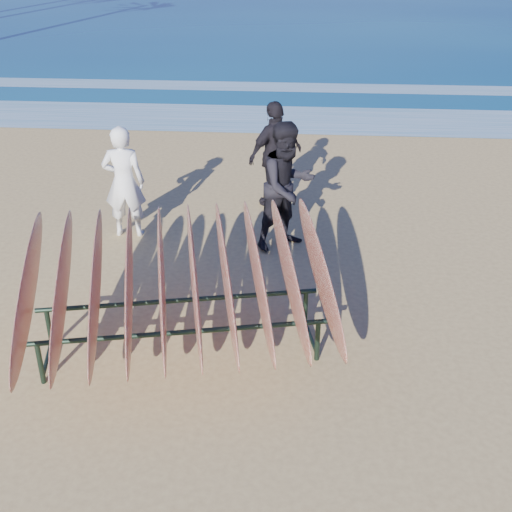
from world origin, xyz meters
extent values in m
plane|color=tan|center=(0.00, 0.00, 0.00)|extent=(120.00, 120.00, 0.00)
plane|color=white|center=(0.00, 10.00, 0.01)|extent=(160.00, 160.00, 0.00)
plane|color=white|center=(0.00, 13.50, 0.01)|extent=(160.00, 160.00, 0.00)
cylinder|color=black|center=(-2.16, -0.46, 0.25)|extent=(0.06, 0.06, 0.50)
cylinder|color=black|center=(0.73, 0.18, 0.25)|extent=(0.06, 0.06, 0.50)
cylinder|color=black|center=(-2.30, 0.18, 0.25)|extent=(0.06, 0.06, 0.50)
cylinder|color=black|center=(0.59, 0.81, 0.25)|extent=(0.06, 0.06, 0.50)
cylinder|color=black|center=(-0.72, -0.14, 0.50)|extent=(3.14, 0.74, 0.06)
cylinder|color=black|center=(-0.86, 0.49, 0.50)|extent=(3.14, 0.74, 0.06)
cylinder|color=black|center=(-2.23, -0.14, 0.08)|extent=(0.18, 0.64, 0.04)
cylinder|color=black|center=(0.66, 0.49, 0.08)|extent=(0.18, 0.64, 0.04)
ellipsoid|color=maroon|center=(-2.30, -0.15, 0.95)|extent=(0.62, 2.54, 1.18)
ellipsoid|color=maroon|center=(-1.97, -0.08, 0.95)|extent=(0.62, 2.54, 1.18)
ellipsoid|color=maroon|center=(-1.63, -0.01, 0.95)|extent=(0.62, 2.54, 1.18)
ellipsoid|color=maroon|center=(-1.29, 0.07, 0.95)|extent=(0.62, 2.54, 1.18)
ellipsoid|color=maroon|center=(-0.96, 0.14, 0.95)|extent=(0.62, 2.54, 1.18)
ellipsoid|color=maroon|center=(-0.62, 0.21, 0.95)|extent=(0.62, 2.54, 1.18)
ellipsoid|color=maroon|center=(-0.28, 0.29, 0.95)|extent=(0.62, 2.54, 1.18)
ellipsoid|color=maroon|center=(0.05, 0.36, 0.95)|extent=(0.62, 2.54, 1.18)
ellipsoid|color=maroon|center=(0.39, 0.44, 0.95)|extent=(0.62, 2.54, 1.18)
ellipsoid|color=maroon|center=(0.73, 0.51, 0.95)|extent=(0.62, 2.54, 1.18)
imported|color=white|center=(-2.19, 3.21, 0.86)|extent=(0.66, 0.47, 1.73)
imported|color=black|center=(0.28, 3.02, 0.95)|extent=(1.17, 1.14, 1.90)
imported|color=black|center=(0.03, 4.58, 0.90)|extent=(1.09, 1.01, 1.79)
camera|label=1|loc=(0.50, -5.68, 4.34)|focal=45.00mm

